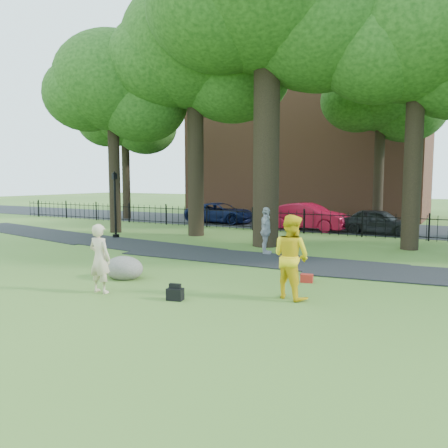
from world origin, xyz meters
The scene contains 16 objects.
ground centered at (0.00, 0.00, 0.00)m, with size 120.00×120.00×0.00m, color #395B20.
footpath centered at (1.00, 3.90, 0.00)m, with size 36.00×2.60×0.03m, color black.
street centered at (0.00, 16.00, 0.00)m, with size 80.00×7.00×0.02m, color black.
iron_fence centered at (0.00, 12.00, 0.60)m, with size 44.00×0.04×1.20m.
brick_building centered at (-4.00, 24.00, 6.00)m, with size 18.00×8.00×12.00m, color brown.
tree_row centered at (0.52, 8.40, 8.15)m, with size 26.82×7.96×12.42m.
woman centered at (-0.50, -2.14, 0.87)m, with size 0.64×0.42×1.74m, color #CDB18D.
man centered at (3.87, -0.27, 1.01)m, with size 0.98×0.76×2.02m, color yellow.
pedestrian centered at (0.85, 5.09, 0.90)m, with size 1.05×0.44×1.80m, color #9D9CA1.
boulder centered at (-1.08, -0.64, 0.35)m, with size 1.20×0.91×0.70m, color #5D584E.
lamppost centered at (-7.40, 5.80, 1.58)m, with size 0.32×0.32×3.23m.
backpack centered at (1.55, -1.79, 0.14)m, with size 0.38×0.24×0.28m, color black.
red_bag centered at (3.70, 1.45, 0.11)m, with size 0.33×0.21×0.23m, color maroon.
red_sedan centered at (-0.28, 13.53, 0.75)m, with size 1.59×4.57×1.51m, color maroon.
navy_van centered at (-6.56, 14.64, 0.65)m, with size 2.16×4.69×1.30m, color #0B1338.
grey_car centered at (3.52, 13.50, 0.66)m, with size 1.56×3.88×1.32m, color black.
Camera 1 is at (7.48, -10.03, 2.85)m, focal length 35.00 mm.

